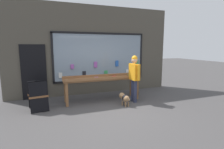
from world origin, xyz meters
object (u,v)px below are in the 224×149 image
Objects in this scene: display_table_main at (102,80)px; sandwich_board_sign at (38,96)px; person_browsing at (134,75)px; small_dog at (125,98)px.

display_table_main reaches higher than sandwich_board_sign.
sandwich_board_sign is at bearing -173.91° from display_table_main.
display_table_main is 2.25m from sandwich_board_sign.
person_browsing is (1.05, -0.55, 0.23)m from display_table_main.
display_table_main reaches higher than small_dog.
small_dog is (-0.51, -0.28, -0.72)m from person_browsing.
person_browsing reaches higher than display_table_main.
sandwich_board_sign is (-2.22, -0.24, -0.30)m from display_table_main.
person_browsing is at bearing -14.54° from sandwich_board_sign.
small_dog is 2.83m from sandwich_board_sign.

